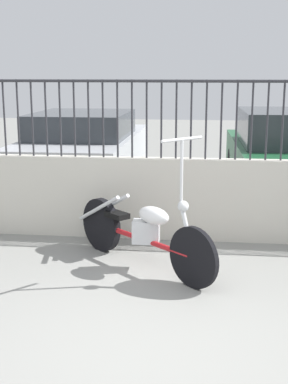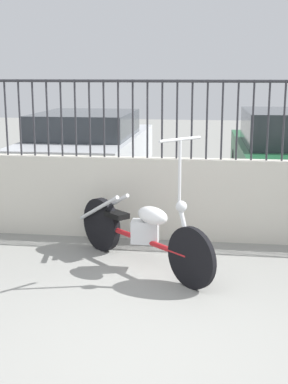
# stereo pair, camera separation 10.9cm
# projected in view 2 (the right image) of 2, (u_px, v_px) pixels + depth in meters

# --- Properties ---
(ground_plane) EXTENTS (40.00, 40.00, 0.00)m
(ground_plane) POSITION_uv_depth(u_px,v_px,m) (144.00, 354.00, 3.97)
(ground_plane) COLOR gray
(low_wall) EXTENTS (8.06, 0.18, 1.02)m
(low_wall) POSITION_uv_depth(u_px,v_px,m) (176.00, 199.00, 6.63)
(low_wall) COLOR beige
(low_wall) RESTS_ON ground_plane
(fence_railing) EXTENTS (8.06, 0.04, 0.94)m
(fence_railing) POSITION_uv_depth(u_px,v_px,m) (177.00, 108.00, 6.38)
(fence_railing) COLOR #2D2D33
(fence_railing) RESTS_ON low_wall
(motorcycle_red) EXTENTS (1.65, 1.52, 1.45)m
(motorcycle_red) POSITION_uv_depth(u_px,v_px,m) (137.00, 229.00, 5.73)
(motorcycle_red) COLOR black
(motorcycle_red) RESTS_ON ground_plane
(car_silver) EXTENTS (1.80, 4.30, 1.35)m
(car_silver) POSITION_uv_depth(u_px,v_px,m) (89.00, 148.00, 9.73)
(car_silver) COLOR black
(car_silver) RESTS_ON ground_plane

